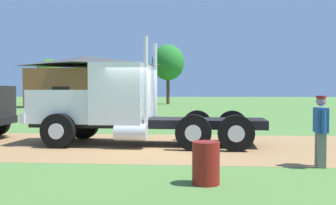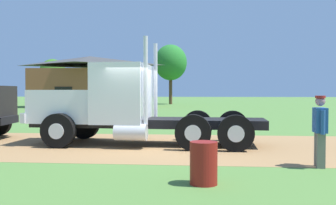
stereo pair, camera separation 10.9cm
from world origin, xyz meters
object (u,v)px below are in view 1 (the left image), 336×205
Objects in this scene: truck_foreground_white at (118,107)px; visitor_by_barrel at (321,128)px; shed_building at (87,82)px; steel_barrel at (206,163)px.

truck_foreground_white is 6.57m from visitor_by_barrel.
shed_building is (-15.35, 32.57, 1.79)m from visitor_by_barrel.
truck_foreground_white is 30.74m from shed_building.
shed_building reaches higher than truck_foreground_white.
visitor_by_barrel reaches higher than steel_barrel.
visitor_by_barrel is at bearing -64.76° from shed_building.
truck_foreground_white is at bearing -71.41° from shed_building.
steel_barrel is (2.87, -5.36, -0.85)m from truck_foreground_white.
shed_building is at bearing 108.59° from truck_foreground_white.
truck_foreground_white is 0.64× the size of shed_building.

